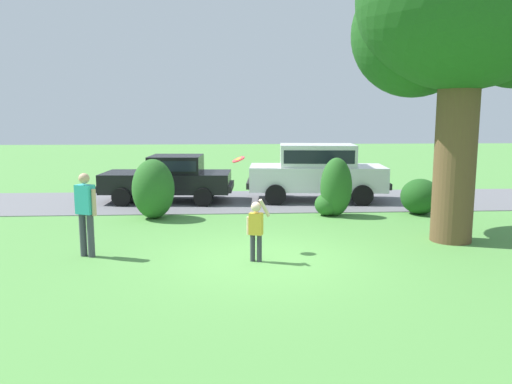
% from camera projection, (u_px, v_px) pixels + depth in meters
% --- Properties ---
extents(ground_plane, '(80.00, 80.00, 0.00)m').
position_uv_depth(ground_plane, '(267.00, 258.00, 10.35)').
color(ground_plane, '#518E42').
extents(driveway_strip, '(28.00, 4.40, 0.02)m').
position_uv_depth(driveway_strip, '(251.00, 201.00, 17.15)').
color(driveway_strip, slate).
rests_on(driveway_strip, ground).
extents(oak_tree_large, '(4.99, 4.99, 7.43)m').
position_uv_depth(oak_tree_large, '(461.00, 13.00, 11.24)').
color(oak_tree_large, brown).
rests_on(oak_tree_large, ground).
extents(shrub_near_tree, '(1.18, 1.24, 1.68)m').
position_uv_depth(shrub_near_tree, '(153.00, 189.00, 14.24)').
color(shrub_near_tree, '#286023').
rests_on(shrub_near_tree, ground).
extents(shrub_centre_left, '(1.06, 0.84, 1.69)m').
position_uv_depth(shrub_centre_left, '(334.00, 191.00, 14.62)').
color(shrub_centre_left, '#286023').
rests_on(shrub_centre_left, ground).
extents(shrub_centre, '(1.15, 1.11, 1.04)m').
position_uv_depth(shrub_centre, '(420.00, 196.00, 14.91)').
color(shrub_centre, '#1E511C').
rests_on(shrub_centre, ground).
extents(parked_sedan, '(4.51, 2.31, 1.56)m').
position_uv_depth(parked_sedan, '(170.00, 177.00, 16.96)').
color(parked_sedan, black).
rests_on(parked_sedan, ground).
extents(parked_suv, '(4.85, 2.42, 1.92)m').
position_uv_depth(parked_suv, '(317.00, 169.00, 17.09)').
color(parked_suv, white).
rests_on(parked_suv, ground).
extents(child_thrower, '(0.48, 0.24, 1.29)m').
position_uv_depth(child_thrower, '(256.00, 226.00, 10.05)').
color(child_thrower, '#383842').
rests_on(child_thrower, ground).
extents(frisbee, '(0.28, 0.28, 0.16)m').
position_uv_depth(frisbee, '(238.00, 159.00, 10.78)').
color(frisbee, red).
extents(adult_onlooker, '(0.49, 0.35, 1.74)m').
position_uv_depth(adult_onlooker, '(86.00, 210.00, 10.37)').
color(adult_onlooker, '#3F3F4C').
rests_on(adult_onlooker, ground).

